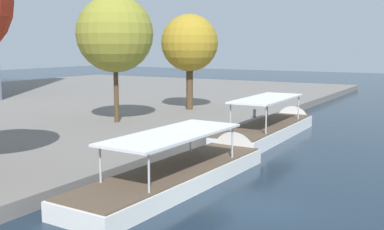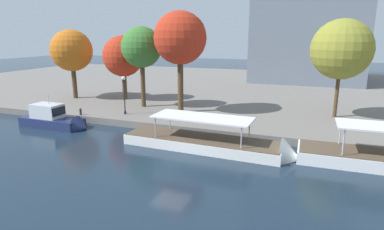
{
  "view_description": "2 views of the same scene",
  "coord_description": "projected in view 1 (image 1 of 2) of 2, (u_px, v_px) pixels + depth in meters",
  "views": [
    {
      "loc": [
        -18.29,
        -7.39,
        6.88
      ],
      "look_at": [
        4.65,
        6.16,
        2.99
      ],
      "focal_mm": 44.19,
      "sensor_mm": 36.0,
      "label": 1
    },
    {
      "loc": [
        8.98,
        -19.37,
        9.19
      ],
      "look_at": [
        -0.63,
        5.96,
        2.49
      ],
      "focal_mm": 30.05,
      "sensor_mm": 36.0,
      "label": 2
    }
  ],
  "objects": [
    {
      "name": "ground_plane",
      "position": [
        260.0,
        208.0,
        20.3
      ],
      "size": [
        220.0,
        220.0,
        0.0
      ],
      "primitive_type": "plane",
      "color": "#192838"
    },
    {
      "name": "tour_boat_1",
      "position": [
        187.0,
        174.0,
        24.34
      ],
      "size": [
        14.66,
        3.8,
        3.98
      ],
      "rotation": [
        0.0,
        0.0,
        -0.03
      ],
      "color": "silver",
      "rests_on": "ground_plane"
    },
    {
      "name": "tour_boat_2",
      "position": [
        271.0,
        131.0,
        36.81
      ],
      "size": [
        14.64,
        3.57,
        4.32
      ],
      "rotation": [
        0.0,
        0.0,
        0.02
      ],
      "color": "white",
      "rests_on": "ground_plane"
    },
    {
      "name": "mooring_bollard_0",
      "position": [
        254.0,
        113.0,
        41.05
      ],
      "size": [
        0.26,
        0.26,
        0.77
      ],
      "color": "#2D2D33",
      "rests_on": "dock_promenade"
    },
    {
      "name": "tree_1",
      "position": [
        189.0,
        41.0,
        45.81
      ],
      "size": [
        5.51,
        5.76,
        9.23
      ],
      "color": "#4C3823",
      "rests_on": "dock_promenade"
    },
    {
      "name": "tree_2",
      "position": [
        114.0,
        33.0,
        37.63
      ],
      "size": [
        6.15,
        6.15,
        10.2
      ],
      "color": "#4C3823",
      "rests_on": "dock_promenade"
    }
  ]
}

